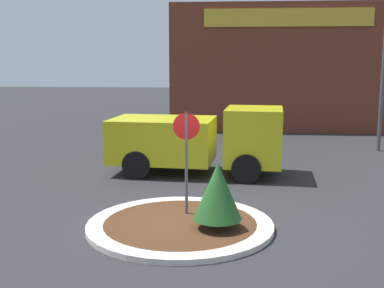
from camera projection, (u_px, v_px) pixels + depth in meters
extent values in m
plane|color=#2D2D30|center=(180.00, 227.00, 10.80)|extent=(120.00, 120.00, 0.00)
cylinder|color=beige|center=(180.00, 225.00, 10.79)|extent=(4.19, 4.19, 0.12)
cylinder|color=#4C2D19|center=(180.00, 225.00, 10.79)|extent=(3.43, 3.43, 0.12)
cylinder|color=#4C4C51|center=(186.00, 166.00, 11.23)|extent=(0.07, 0.07, 2.54)
cylinder|color=#B71414|center=(186.00, 126.00, 11.07)|extent=(0.62, 0.03, 0.62)
cylinder|color=brown|center=(217.00, 223.00, 10.38)|extent=(0.08, 0.08, 0.21)
cone|color=#235623|center=(218.00, 191.00, 10.25)|extent=(1.05, 1.05, 1.23)
cube|color=gold|center=(254.00, 136.00, 15.52)|extent=(1.96, 2.36, 1.81)
cube|color=gold|center=(163.00, 139.00, 16.04)|extent=(3.52, 2.61, 1.42)
cube|color=black|center=(274.00, 127.00, 15.37)|extent=(0.20, 1.98, 0.63)
cylinder|color=black|center=(250.00, 156.00, 16.74)|extent=(0.93, 0.33, 0.91)
cylinder|color=black|center=(246.00, 169.00, 14.65)|extent=(0.93, 0.33, 0.91)
cylinder|color=black|center=(153.00, 153.00, 17.30)|extent=(0.93, 0.33, 0.91)
cylinder|color=black|center=(137.00, 165.00, 15.21)|extent=(0.93, 0.33, 0.91)
cube|color=brown|center=(280.00, 68.00, 27.54)|extent=(12.07, 6.00, 6.69)
cube|color=gold|center=(288.00, 17.00, 24.14)|extent=(8.45, 0.08, 0.90)
cylinder|color=#4C4C51|center=(383.00, 72.00, 19.58)|extent=(0.16, 0.16, 6.53)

